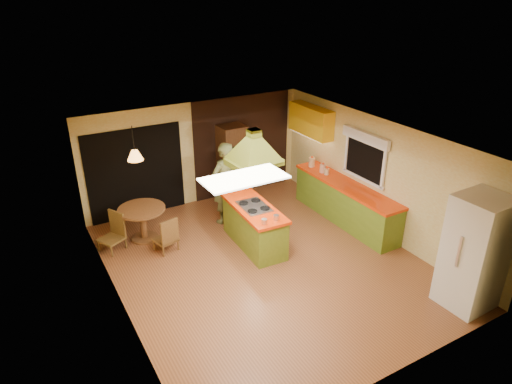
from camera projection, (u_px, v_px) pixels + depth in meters
ground at (266, 263)px, 8.90m from camera, size 6.50×6.50×0.00m
room_walls at (266, 206)px, 8.37m from camera, size 5.50×6.50×6.50m
ceiling_plane at (267, 141)px, 7.85m from camera, size 6.50×6.50×0.00m
brick_panel at (243, 145)px, 11.48m from camera, size 2.64×0.03×2.50m
nook_opening at (136, 173)px, 10.32m from camera, size 2.20×0.03×2.10m
right_counter at (345, 203)px, 10.28m from camera, size 0.62×3.05×0.92m
upper_cabinets at (311, 121)px, 10.97m from camera, size 0.34×1.40×0.70m
window_right at (365, 148)px, 9.69m from camera, size 0.12×1.35×1.06m
fluor_panel at (244, 178)px, 6.41m from camera, size 1.20×0.60×0.03m
kitchen_island at (254, 226)px, 9.34m from camera, size 0.80×1.80×0.90m
range_hood at (254, 142)px, 8.58m from camera, size 1.00×0.75×0.79m
man at (225, 183)px, 10.08m from camera, size 0.79×0.63×1.88m
refrigerator at (475, 253)px, 7.41m from camera, size 0.84×0.80×1.99m
wall_oven at (233, 163)px, 11.18m from camera, size 0.64×0.61×1.89m
dining_table at (142, 217)px, 9.52m from camera, size 0.98×0.98×0.74m
chair_left at (111, 233)px, 9.18m from camera, size 0.59×0.59×0.80m
chair_near at (165, 234)px, 9.18m from camera, size 0.50×0.50×0.76m
pendant_lamp at (135, 155)px, 8.94m from camera, size 0.41×0.41×0.21m
canister_large at (312, 162)px, 11.00m from camera, size 0.17×0.17×0.22m
canister_medium at (323, 168)px, 10.67m from camera, size 0.17×0.17×0.20m
canister_small at (327, 171)px, 10.56m from camera, size 0.12×0.12×0.15m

